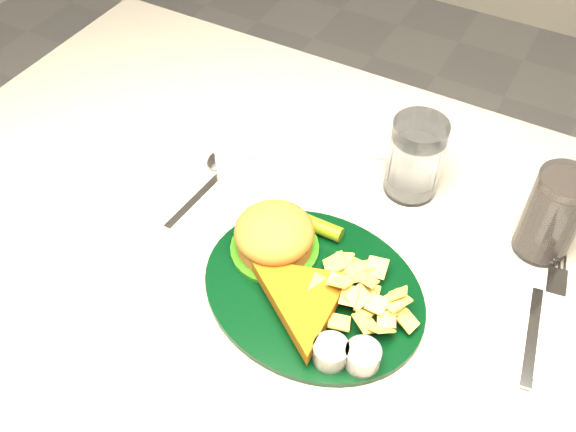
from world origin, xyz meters
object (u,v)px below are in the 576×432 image
at_px(table, 303,400).
at_px(water_glass, 415,158).
at_px(fork_napkin, 534,329).
at_px(cola_glass, 553,215).
at_px(dinner_plate, 314,276).

distance_m(table, water_glass, 0.47).
distance_m(table, fork_napkin, 0.47).
height_order(water_glass, cola_glass, cola_glass).
bearing_deg(fork_napkin, table, 178.70).
xyz_separation_m(dinner_plate, water_glass, (0.04, 0.22, 0.03)).
height_order(table, cola_glass, cola_glass).
xyz_separation_m(water_glass, fork_napkin, (0.21, -0.15, -0.05)).
xyz_separation_m(table, dinner_plate, (0.03, -0.04, 0.41)).
bearing_deg(cola_glass, table, -146.25).
bearing_deg(fork_napkin, cola_glass, 93.01).
height_order(dinner_plate, cola_glass, cola_glass).
xyz_separation_m(table, fork_napkin, (0.27, 0.04, 0.38)).
height_order(dinner_plate, water_glass, water_glass).
height_order(table, water_glass, water_glass).
relative_size(dinner_plate, cola_glass, 2.25).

